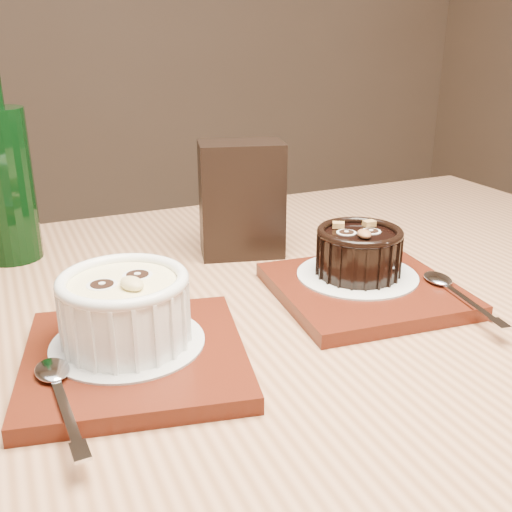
{
  "coord_description": "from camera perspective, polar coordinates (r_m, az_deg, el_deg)",
  "views": [
    {
      "loc": [
        -0.21,
        -0.51,
        1.02
      ],
      "look_at": [
        -0.03,
        -0.02,
        0.81
      ],
      "focal_mm": 42.0,
      "sensor_mm": 36.0,
      "label": 1
    }
  ],
  "objects": [
    {
      "name": "tray_left",
      "position": [
        0.52,
        -11.4,
        -9.49
      ],
      "size": [
        0.2,
        0.2,
        0.01
      ],
      "primitive_type": "cube",
      "rotation": [
        0.0,
        0.0,
        -0.13
      ],
      "color": "#561C0E",
      "rests_on": "table"
    },
    {
      "name": "table",
      "position": [
        0.63,
        -0.99,
        -13.45
      ],
      "size": [
        1.26,
        0.89,
        0.75
      ],
      "rotation": [
        0.0,
        0.0,
        0.07
      ],
      "color": "#9A6643",
      "rests_on": "ground"
    },
    {
      "name": "green_bottle",
      "position": [
        0.77,
        -22.96,
        6.75
      ],
      "size": [
        0.07,
        0.07,
        0.26
      ],
      "color": "black",
      "rests_on": "table"
    },
    {
      "name": "spoon_left",
      "position": [
        0.47,
        -18.15,
        -12.28
      ],
      "size": [
        0.04,
        0.14,
        0.01
      ],
      "primitive_type": null,
      "rotation": [
        0.0,
        0.0,
        0.12
      ],
      "color": "white",
      "rests_on": "tray_left"
    },
    {
      "name": "doily_left",
      "position": [
        0.52,
        -12.09,
        -8.04
      ],
      "size": [
        0.13,
        0.13,
        0.0
      ],
      "primitive_type": "cylinder",
      "color": "silver",
      "rests_on": "tray_left"
    },
    {
      "name": "spoon_right",
      "position": [
        0.63,
        18.54,
        -3.22
      ],
      "size": [
        0.04,
        0.14,
        0.01
      ],
      "primitive_type": null,
      "rotation": [
        0.0,
        0.0,
        -0.09
      ],
      "color": "white",
      "rests_on": "tray_right"
    },
    {
      "name": "ramekin_white",
      "position": [
        0.51,
        -12.38,
        -4.66
      ],
      "size": [
        0.11,
        0.11,
        0.06
      ],
      "rotation": [
        0.0,
        0.0,
        0.34
      ],
      "color": "white",
      "rests_on": "doily_left"
    },
    {
      "name": "condiment_stand",
      "position": [
        0.73,
        -1.39,
        5.4
      ],
      "size": [
        0.11,
        0.08,
        0.14
      ],
      "primitive_type": "cube",
      "rotation": [
        0.0,
        0.0,
        -0.18
      ],
      "color": "black",
      "rests_on": "table"
    },
    {
      "name": "doily_right",
      "position": [
        0.66,
        9.62,
        -1.78
      ],
      "size": [
        0.13,
        0.13,
        0.0
      ],
      "primitive_type": "cylinder",
      "color": "silver",
      "rests_on": "tray_right"
    },
    {
      "name": "ramekin_dark",
      "position": [
        0.64,
        9.77,
        0.61
      ],
      "size": [
        0.09,
        0.09,
        0.05
      ],
      "rotation": [
        0.0,
        0.0,
        -0.19
      ],
      "color": "black",
      "rests_on": "doily_right"
    },
    {
      "name": "tray_right",
      "position": [
        0.64,
        10.28,
        -3.18
      ],
      "size": [
        0.18,
        0.18,
        0.01
      ],
      "primitive_type": "cube",
      "rotation": [
        0.0,
        0.0,
        -0.02
      ],
      "color": "#561C0E",
      "rests_on": "table"
    }
  ]
}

